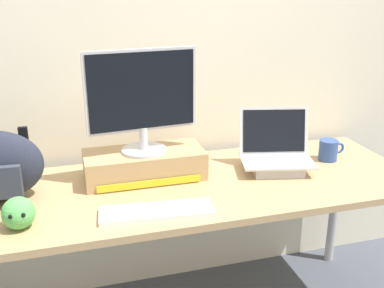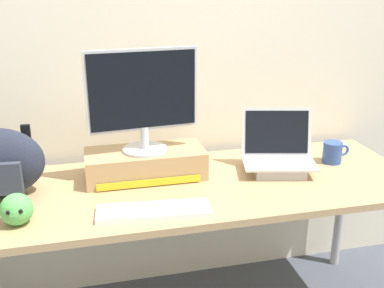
{
  "view_description": "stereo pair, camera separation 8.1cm",
  "coord_description": "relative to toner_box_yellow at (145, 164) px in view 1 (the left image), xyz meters",
  "views": [
    {
      "loc": [
        -0.49,
        -1.72,
        1.57
      ],
      "look_at": [
        0.0,
        0.0,
        0.93
      ],
      "focal_mm": 42.63,
      "sensor_mm": 36.0,
      "label": 1
    },
    {
      "loc": [
        -0.42,
        -1.74,
        1.57
      ],
      "look_at": [
        0.0,
        0.0,
        0.93
      ],
      "focal_mm": 42.63,
      "sensor_mm": 36.0,
      "label": 2
    }
  ],
  "objects": [
    {
      "name": "open_laptop",
      "position": [
        0.6,
        -0.08,
        -0.01
      ],
      "size": [
        0.36,
        0.29,
        0.27
      ],
      "rotation": [
        0.0,
        0.0,
        -0.23
      ],
      "color": "#ADADB2",
      "rests_on": "desk"
    },
    {
      "name": "toner_box_yellow",
      "position": [
        0.0,
        0.0,
        0.0
      ],
      "size": [
        0.52,
        0.23,
        0.12
      ],
      "color": "tan",
      "rests_on": "desk"
    },
    {
      "name": "back_wall",
      "position": [
        0.18,
        0.33,
        0.49
      ],
      "size": [
        7.0,
        0.1,
        2.6
      ],
      "primitive_type": "cube",
      "color": "silver",
      "rests_on": "ground"
    },
    {
      "name": "desk",
      "position": [
        0.18,
        -0.12,
        -0.13
      ],
      "size": [
        1.99,
        0.71,
        0.75
      ],
      "color": "tan",
      "rests_on": "ground"
    },
    {
      "name": "plush_toy",
      "position": [
        -0.5,
        -0.31,
        -0.0
      ],
      "size": [
        0.12,
        0.12,
        0.12
      ],
      "color": "#56B256",
      "rests_on": "desk"
    },
    {
      "name": "external_keyboard",
      "position": [
        -0.02,
        -0.35,
        -0.05
      ],
      "size": [
        0.44,
        0.17,
        0.02
      ],
      "rotation": [
        0.0,
        0.0,
        -0.1
      ],
      "color": "white",
      "rests_on": "desk"
    },
    {
      "name": "coffee_mug",
      "position": [
        0.89,
        -0.04,
        -0.01
      ],
      "size": [
        0.13,
        0.09,
        0.1
      ],
      "color": "#2D4C93",
      "rests_on": "desk"
    },
    {
      "name": "desktop_monitor",
      "position": [
        0.0,
        -0.0,
        0.3
      ],
      "size": [
        0.48,
        0.19,
        0.44
      ],
      "rotation": [
        0.0,
        0.0,
        0.09
      ],
      "color": "silver",
      "rests_on": "toner_box_yellow"
    }
  ]
}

